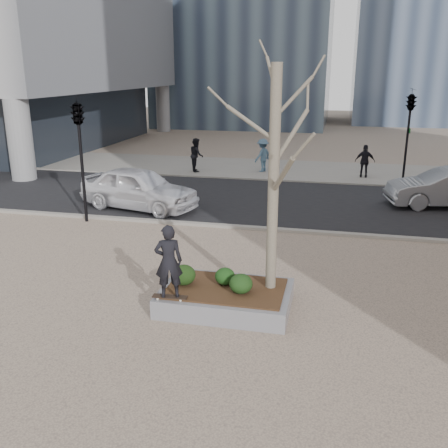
% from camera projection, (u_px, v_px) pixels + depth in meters
% --- Properties ---
extents(ground, '(120.00, 120.00, 0.00)m').
position_uv_depth(ground, '(185.00, 302.00, 11.95)').
color(ground, tan).
rests_on(ground, ground).
extents(street, '(60.00, 8.00, 0.02)m').
position_uv_depth(street, '(254.00, 200.00, 21.26)').
color(street, black).
rests_on(street, ground).
extents(far_sidewalk, '(60.00, 6.00, 0.02)m').
position_uv_depth(far_sidewalk, '(275.00, 169.00, 27.77)').
color(far_sidewalk, gray).
rests_on(far_sidewalk, ground).
extents(planter, '(3.00, 2.00, 0.45)m').
position_uv_depth(planter, '(226.00, 298.00, 11.67)').
color(planter, gray).
rests_on(planter, ground).
extents(planter_mulch, '(2.70, 1.70, 0.04)m').
position_uv_depth(planter_mulch, '(226.00, 288.00, 11.60)').
color(planter_mulch, '#382314').
rests_on(planter_mulch, planter).
extents(sycamore_tree, '(2.80, 2.80, 6.60)m').
position_uv_depth(sycamore_tree, '(275.00, 145.00, 10.68)').
color(sycamore_tree, gray).
rests_on(sycamore_tree, planter_mulch).
extents(shrub_left, '(0.57, 0.57, 0.48)m').
position_uv_depth(shrub_left, '(184.00, 275.00, 11.70)').
color(shrub_left, black).
rests_on(shrub_left, planter_mulch).
extents(shrub_middle, '(0.48, 0.48, 0.41)m').
position_uv_depth(shrub_middle, '(225.00, 276.00, 11.72)').
color(shrub_middle, '#183912').
rests_on(shrub_middle, planter_mulch).
extents(shrub_right, '(0.53, 0.53, 0.45)m').
position_uv_depth(shrub_right, '(241.00, 284.00, 11.26)').
color(shrub_right, '#113814').
rests_on(shrub_right, planter_mulch).
extents(skateboard, '(0.79, 0.25, 0.08)m').
position_uv_depth(skateboard, '(170.00, 298.00, 11.09)').
color(skateboard, black).
rests_on(skateboard, planter).
extents(skateboarder, '(0.70, 0.57, 1.66)m').
position_uv_depth(skateboarder, '(169.00, 261.00, 10.83)').
color(skateboarder, black).
rests_on(skateboarder, skateboard).
extents(police_car, '(5.17, 3.08, 1.65)m').
position_uv_depth(police_car, '(139.00, 188.00, 19.70)').
color(police_car, white).
rests_on(police_car, street).
extents(car_silver, '(4.88, 2.51, 1.53)m').
position_uv_depth(car_silver, '(447.00, 188.00, 20.00)').
color(car_silver, gray).
rests_on(car_silver, street).
extents(pedestrian_a, '(0.96, 1.07, 1.79)m').
position_uv_depth(pedestrian_a, '(196.00, 155.00, 26.92)').
color(pedestrian_a, black).
rests_on(pedestrian_a, far_sidewalk).
extents(pedestrian_b, '(1.14, 1.32, 1.77)m').
position_uv_depth(pedestrian_b, '(263.00, 155.00, 26.84)').
color(pedestrian_b, '#476780').
rests_on(pedestrian_b, far_sidewalk).
extents(pedestrian_c, '(1.00, 0.46, 1.67)m').
position_uv_depth(pedestrian_c, '(365.00, 161.00, 25.39)').
color(pedestrian_c, black).
rests_on(pedestrian_c, far_sidewalk).
extents(traffic_light_near, '(0.60, 2.48, 4.50)m').
position_uv_depth(traffic_light_near, '(82.00, 161.00, 17.66)').
color(traffic_light_near, black).
rests_on(traffic_light_near, ground).
extents(traffic_light_far, '(0.60, 2.48, 4.50)m').
position_uv_depth(traffic_light_far, '(407.00, 138.00, 23.49)').
color(traffic_light_far, black).
rests_on(traffic_light_far, ground).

